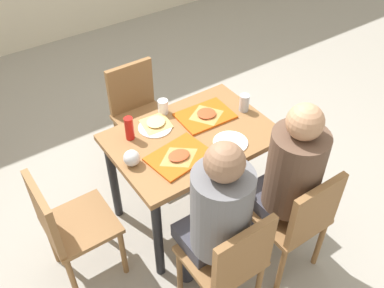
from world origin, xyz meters
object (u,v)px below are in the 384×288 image
object	(u,v)px
person_in_red	(216,215)
tray_red_far	(205,116)
person_in_brown_jacket	(288,175)
plastic_cup_a	(163,107)
pizza_slice_a	(179,156)
plastic_cup_b	(225,155)
chair_near_left	(230,260)
pizza_slice_c	(156,122)
pizza_slice_b	(206,114)
chair_left_end	(66,224)
soda_can	(244,103)
foil_bundle	(132,158)
condiment_bottle	(129,128)
main_table	(192,149)
chair_near_right	(298,218)
paper_plate_center	(155,127)
tray_red_near	(179,156)
chair_far_side	(138,109)
paper_plate_near_edge	(230,142)

from	to	relation	value
person_in_red	tray_red_far	xyz separation A→B (m)	(0.44, 0.71, 0.01)
person_in_brown_jacket	plastic_cup_a	xyz separation A→B (m)	(-0.29, 0.91, 0.06)
pizza_slice_a	person_in_brown_jacket	bearing A→B (deg)	-45.87
person_in_brown_jacket	plastic_cup_b	world-z (taller)	person_in_brown_jacket
chair_near_left	pizza_slice_a	size ratio (longest dim) A/B	4.40
plastic_cup_a	tray_red_far	bearing A→B (deg)	-43.63
chair_near_left	pizza_slice_c	bearing A→B (deg)	82.56
pizza_slice_b	person_in_brown_jacket	bearing A→B (deg)	-84.06
chair_left_end	soda_can	distance (m)	1.38
chair_left_end	foil_bundle	xyz separation A→B (m)	(0.46, -0.02, 0.30)
chair_near_left	foil_bundle	world-z (taller)	chair_near_left
person_in_brown_jacket	plastic_cup_b	distance (m)	0.38
pizza_slice_b	condiment_bottle	size ratio (longest dim) A/B	1.36
main_table	plastic_cup_a	distance (m)	0.35
chair_near_right	pizza_slice_c	distance (m)	1.08
plastic_cup_a	foil_bundle	distance (m)	0.53
person_in_red	chair_near_left	bearing A→B (deg)	-90.00
paper_plate_center	soda_can	world-z (taller)	soda_can
tray_red_near	paper_plate_center	world-z (taller)	tray_red_near
chair_near_right	condiment_bottle	size ratio (longest dim) A/B	5.37
chair_far_side	person_in_red	distance (m)	1.39
pizza_slice_a	soda_can	bearing A→B (deg)	13.93
chair_left_end	pizza_slice_a	world-z (taller)	chair_left_end
chair_near_right	person_in_red	bearing A→B (deg)	164.91
pizza_slice_a	foil_bundle	bearing A→B (deg)	154.28
plastic_cup_b	condiment_bottle	distance (m)	0.62
chair_near_right	paper_plate_near_edge	xyz separation A→B (m)	(-0.10, 0.55, 0.26)
chair_near_left	chair_far_side	distance (m)	1.51
main_table	plastic_cup_a	world-z (taller)	plastic_cup_a
chair_near_left	paper_plate_near_edge	bearing A→B (deg)	52.69
paper_plate_center	chair_near_left	bearing A→B (deg)	-96.30
paper_plate_near_edge	pizza_slice_c	world-z (taller)	pizza_slice_c
chair_near_right	person_in_brown_jacket	xyz separation A→B (m)	(-0.00, 0.14, 0.25)
paper_plate_near_edge	chair_near_left	bearing A→B (deg)	-127.31
tray_red_near	foil_bundle	world-z (taller)	foil_bundle
chair_far_side	paper_plate_center	bearing A→B (deg)	-105.95
pizza_slice_c	condiment_bottle	bearing A→B (deg)	-172.85
pizza_slice_c	chair_left_end	bearing A→B (deg)	-163.78
paper_plate_center	pizza_slice_b	bearing A→B (deg)	-15.93
person_in_red	paper_plate_near_edge	world-z (taller)	person_in_red
pizza_slice_a	foil_bundle	distance (m)	0.28
chair_near_right	pizza_slice_c	xyz separation A→B (m)	(-0.39, 0.97, 0.27)
pizza_slice_a	condiment_bottle	size ratio (longest dim) A/B	1.22
chair_near_right	condiment_bottle	world-z (taller)	condiment_bottle
plastic_cup_b	tray_red_near	bearing A→B (deg)	139.09
tray_red_near	pizza_slice_a	size ratio (longest dim) A/B	1.84
tray_red_near	tray_red_far	distance (m)	0.43
tray_red_near	plastic_cup_a	size ratio (longest dim) A/B	3.60
person_in_red	soda_can	size ratio (longest dim) A/B	10.41
tray_red_near	chair_near_left	bearing A→B (deg)	-97.19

